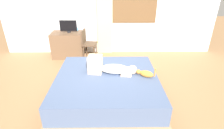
% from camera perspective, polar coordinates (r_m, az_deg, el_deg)
% --- Properties ---
extents(ground_plane, '(16.00, 16.00, 0.00)m').
position_cam_1_polar(ground_plane, '(3.70, -0.95, -9.80)').
color(ground_plane, olive).
extents(back_wall_with_window, '(6.40, 0.14, 2.90)m').
position_cam_1_polar(back_wall_with_window, '(5.44, -0.79, 18.63)').
color(back_wall_with_window, silver).
rests_on(back_wall_with_window, ground).
extents(bed, '(1.97, 1.88, 0.50)m').
position_cam_1_polar(bed, '(3.49, -1.62, -7.41)').
color(bed, '#997A56').
rests_on(bed, ground).
extents(person_lying, '(0.94, 0.35, 0.34)m').
position_cam_1_polar(person_lying, '(3.43, -0.69, -0.94)').
color(person_lying, silver).
rests_on(person_lying, bed).
extents(cat, '(0.33, 0.22, 0.21)m').
position_cam_1_polar(cat, '(3.37, 10.68, -2.87)').
color(cat, '#C67A2D').
rests_on(cat, bed).
extents(desk, '(0.90, 0.56, 0.74)m').
position_cam_1_polar(desk, '(5.46, -13.87, 6.16)').
color(desk, brown).
rests_on(desk, ground).
extents(tv_monitor, '(0.48, 0.10, 0.35)m').
position_cam_1_polar(tv_monitor, '(5.29, -13.80, 11.80)').
color(tv_monitor, black).
rests_on(tv_monitor, desk).
extents(cup, '(0.07, 0.07, 0.09)m').
position_cam_1_polar(cup, '(5.48, -11.12, 11.07)').
color(cup, teal).
rests_on(cup, desk).
extents(chair_by_desk, '(0.43, 0.43, 0.86)m').
position_cam_1_polar(chair_by_desk, '(5.15, -7.93, 7.10)').
color(chair_by_desk, '#4C3828').
rests_on(chair_by_desk, ground).
extents(curtain_left, '(0.44, 0.06, 2.68)m').
position_cam_1_polar(curtain_left, '(5.35, -2.53, 17.24)').
color(curtain_left, '#ADCC75').
rests_on(curtain_left, ground).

